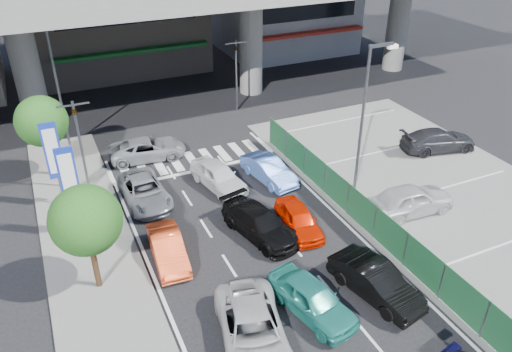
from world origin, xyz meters
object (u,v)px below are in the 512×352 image
sedan_white_front_mid (218,176)px  kei_truck_front_right (269,170)px  taxi_orange_right (299,219)px  tree_near (86,220)px  wagon_silver_front_left (144,191)px  traffic_cone (369,203)px  crossing_wagon_silver (147,149)px  sedan_white_mid_left (253,330)px  tree_far (42,121)px  taxi_teal_mid (312,299)px  signboard_far (53,153)px  signboard_near (69,180)px  hatch_black_mid_right (376,282)px  parked_sedan_white (410,200)px  traffic_light_right (236,58)px  parked_sedan_dgrey (438,140)px  traffic_light_left (77,125)px  sedan_black_mid (260,223)px  street_lamp_left (58,74)px

sedan_white_front_mid → kei_truck_front_right: bearing=-22.3°
taxi_orange_right → tree_near: bearing=-173.8°
wagon_silver_front_left → traffic_cone: 11.63m
wagon_silver_front_left → crossing_wagon_silver: size_ratio=0.98×
sedan_white_mid_left → sedan_white_front_mid: 11.14m
tree_far → taxi_teal_mid: tree_far is taller
wagon_silver_front_left → crossing_wagon_silver: (1.33, 4.67, 0.01)m
signboard_far → crossing_wagon_silver: signboard_far is taller
signboard_far → signboard_near: bearing=-82.4°
signboard_near → hatch_black_mid_right: signboard_near is taller
hatch_black_mid_right → parked_sedan_white: size_ratio=0.92×
traffic_light_right → sedan_white_mid_left: traffic_light_right is taller
signboard_near → parked_sedan_dgrey: bearing=-0.7°
traffic_light_left → taxi_teal_mid: (6.49, -12.88, -3.25)m
sedan_black_mid → parked_sedan_white: size_ratio=1.00×
traffic_light_right → wagon_silver_front_left: size_ratio=1.16×
street_lamp_left → tree_far: bearing=-112.8°
traffic_light_left → sedan_black_mid: size_ratio=1.14×
kei_truck_front_right → crossing_wagon_silver: bearing=125.6°
street_lamp_left → traffic_cone: (12.85, -13.95, -4.34)m
crossing_wagon_silver → tree_far: bearing=93.7°
traffic_light_right → taxi_orange_right: bearing=-101.6°
traffic_light_left → street_lamp_left: bearing=91.2°
traffic_cone → traffic_light_right: bearing=93.9°
street_lamp_left → kei_truck_front_right: size_ratio=2.04×
taxi_teal_mid → wagon_silver_front_left: bearing=98.0°
sedan_white_mid_left → parked_sedan_dgrey: (16.79, 9.08, 0.05)m
traffic_light_right → traffic_cone: bearing=-86.1°
traffic_light_left → crossing_wagon_silver: 5.57m
taxi_teal_mid → hatch_black_mid_right: bearing=-17.9°
street_lamp_left → taxi_orange_right: street_lamp_left is taller
signboard_near → tree_near: (0.20, -3.99, 0.32)m
parked_sedan_dgrey → crossing_wagon_silver: bearing=80.5°
street_lamp_left → tree_far: 4.04m
sedan_white_front_mid → tree_near: bearing=-155.7°
street_lamp_left → parked_sedan_dgrey: (20.68, -10.28, -4.03)m
sedan_white_mid_left → signboard_far: bearing=125.9°
sedan_black_mid → taxi_teal_mid: bearing=-106.8°
signboard_near → wagon_silver_front_left: size_ratio=1.05×
parked_sedan_dgrey → hatch_black_mid_right: bearing=140.1°
traffic_light_left → crossing_wagon_silver: traffic_light_left is taller
signboard_far → taxi_orange_right: (10.03, -6.95, -2.45)m
signboard_near → hatch_black_mid_right: (10.29, -9.12, -2.37)m
parked_sedan_dgrey → sedan_black_mid: bearing=115.2°
tree_far → parked_sedan_white: (15.99, -11.56, -2.55)m
taxi_teal_mid → crossing_wagon_silver: (-2.63, 15.18, -0.05)m
taxi_teal_mid → sedan_black_mid: taxi_teal_mid is taller
hatch_black_mid_right → kei_truck_front_right: bearing=77.1°
street_lamp_left → signboard_near: 10.19m
kei_truck_front_right → traffic_cone: 5.89m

